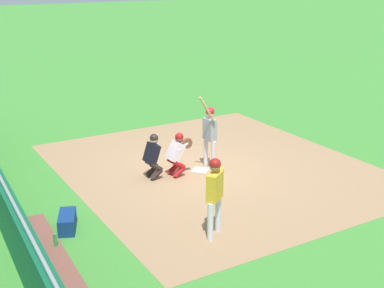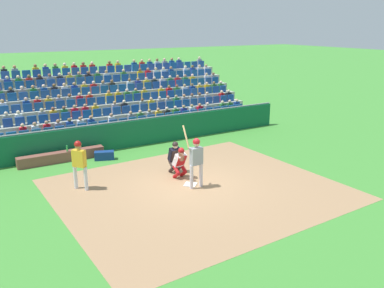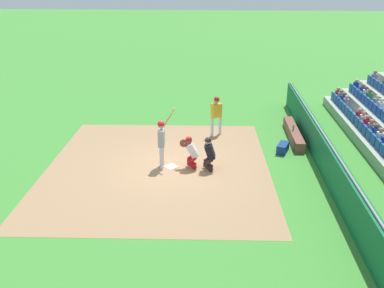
{
  "view_description": "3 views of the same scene",
  "coord_description": "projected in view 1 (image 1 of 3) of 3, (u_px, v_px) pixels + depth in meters",
  "views": [
    {
      "loc": [
        12.46,
        -7.02,
        5.59
      ],
      "look_at": [
        0.39,
        -0.48,
        1.01
      ],
      "focal_mm": 49.16,
      "sensor_mm": 36.0,
      "label": 1
    },
    {
      "loc": [
        7.07,
        11.91,
        5.68
      ],
      "look_at": [
        -0.55,
        -0.81,
        1.28
      ],
      "focal_mm": 37.78,
      "sensor_mm": 36.0,
      "label": 2
    },
    {
      "loc": [
        -14.53,
        -1.75,
        6.74
      ],
      "look_at": [
        -0.6,
        -0.83,
        1.2
      ],
      "focal_mm": 39.61,
      "sensor_mm": 36.0,
      "label": 3
    }
  ],
  "objects": [
    {
      "name": "on_deck_batter",
      "position": [
        215.0,
        189.0,
        11.26
      ],
      "size": [
        0.46,
        0.56,
        1.81
      ],
      "color": "silver",
      "rests_on": "ground_plane"
    },
    {
      "name": "equipment_duffel_bag",
      "position": [
        67.0,
        222.0,
        11.82
      ],
      "size": [
        0.91,
        0.63,
        0.37
      ],
      "primitive_type": "cube",
      "rotation": [
        0.0,
        0.0,
        -0.35
      ],
      "color": "navy",
      "rests_on": "ground_plane"
    },
    {
      "name": "home_plate_umpire",
      "position": [
        153.0,
        154.0,
        14.57
      ],
      "size": [
        0.46,
        0.46,
        1.31
      ],
      "color": "#2C1F1E",
      "rests_on": "ground_plane"
    },
    {
      "name": "home_plate_marker",
      "position": [
        200.0,
        170.0,
        15.32
      ],
      "size": [
        0.62,
        0.62,
        0.02
      ],
      "primitive_type": "cube",
      "rotation": [
        0.0,
        0.0,
        0.79
      ],
      "color": "white",
      "rests_on": "infield_dirt_patch"
    },
    {
      "name": "batter_at_plate",
      "position": [
        210.0,
        130.0,
        15.14
      ],
      "size": [
        0.59,
        0.64,
        2.27
      ],
      "color": "silver",
      "rests_on": "ground_plane"
    },
    {
      "name": "infield_dirt_patch",
      "position": [
        215.0,
        167.0,
        15.55
      ],
      "size": [
        9.87,
        8.72,
        0.01
      ],
      "primitive_type": "cube",
      "rotation": [
        0.0,
        0.0,
        0.04
      ],
      "color": "#A27B56",
      "rests_on": "ground_plane"
    },
    {
      "name": "catcher_crouching",
      "position": [
        177.0,
        152.0,
        14.76
      ],
      "size": [
        0.49,
        0.73,
        1.27
      ],
      "color": "#B51519",
      "rests_on": "ground_plane"
    },
    {
      "name": "ground_plane",
      "position": [
        200.0,
        171.0,
        15.33
      ],
      "size": [
        160.0,
        160.0,
        0.0
      ],
      "primitive_type": "plane",
      "color": "#408B34"
    },
    {
      "name": "water_bottle_on_bench",
      "position": [
        55.0,
        240.0,
        10.23
      ],
      "size": [
        0.07,
        0.07,
        0.26
      ],
      "primitive_type": "cylinder",
      "color": "green",
      "rests_on": "dugout_bench"
    },
    {
      "name": "dugout_bench",
      "position": [
        56.0,
        262.0,
        10.11
      ],
      "size": [
        3.64,
        0.4,
        0.44
      ],
      "primitive_type": "cube",
      "color": "brown",
      "rests_on": "ground_plane"
    }
  ]
}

